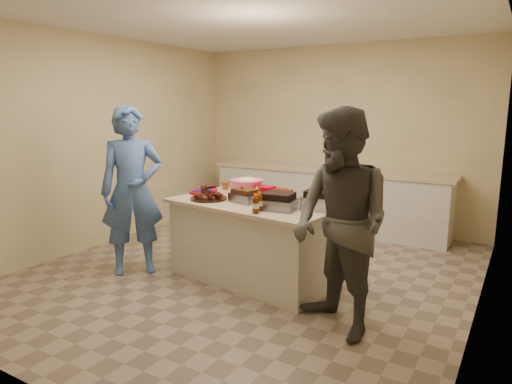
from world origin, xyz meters
The scene contains 20 objects.
room centered at (0.00, 0.00, 0.00)m, with size 4.50×5.00×2.70m, color beige, non-canonical shape.
back_counter centered at (0.00, 2.20, 0.45)m, with size 3.60×0.64×0.90m, color beige, non-canonical shape.
island centered at (0.12, -0.12, 0.00)m, with size 1.76×0.93×0.84m, color beige, non-canonical shape.
rib_platter centered at (-0.36, -0.24, 0.84)m, with size 0.40×0.40×0.16m, color #390D06, non-canonical shape.
pulled_pork_tray centered at (0.05, -0.15, 0.84)m, with size 0.30×0.22×0.09m, color #47230F.
brisket_tray centered at (0.50, -0.27, 0.84)m, with size 0.33×0.28×0.10m, color black.
roasting_pan centered at (0.83, -0.04, 0.84)m, with size 0.31×0.31×0.13m, color gray.
coleslaw_bowl centered at (-0.21, 0.28, 0.84)m, with size 0.38×0.38×0.26m, color #FF4B80, non-canonical shape.
sausage_plate centered at (0.20, 0.24, 0.84)m, with size 0.33×0.33×0.06m, color silver.
mac_cheese_dish centered at (0.82, 0.12, 0.84)m, with size 0.30×0.22×0.08m, color orange.
bbq_bottle_a centered at (0.37, -0.42, 0.84)m, with size 0.06×0.06×0.18m, color #472007.
bbq_bottle_b centered at (0.39, -0.53, 0.84)m, with size 0.06×0.06×0.18m, color #472007.
mustard_bottle centered at (0.00, 0.15, 0.84)m, with size 0.04×0.04×0.12m, color #E0A90A.
sauce_bowl centered at (0.10, 0.13, 0.84)m, with size 0.13×0.04×0.13m, color silver.
plate_stack_large centered at (-0.64, 0.08, 0.84)m, with size 0.26×0.26×0.03m, color maroon.
plate_stack_small centered at (-0.66, -0.05, 0.84)m, with size 0.19×0.19×0.03m, color maroon.
plastic_cup centered at (-0.54, 0.32, 0.84)m, with size 0.10×0.09×0.10m, color #914515.
basket_stack centered at (0.04, 0.26, 0.84)m, with size 0.21×0.15×0.10m, color maroon.
guest_blue centered at (-1.12, -0.61, 0.00)m, with size 0.67×1.83×0.44m, color #4266AC.
guest_gray centered at (1.31, -0.75, 0.00)m, with size 0.89×1.82×0.69m, color #4E4C47.
Camera 1 is at (2.52, -4.07, 1.83)m, focal length 32.00 mm.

